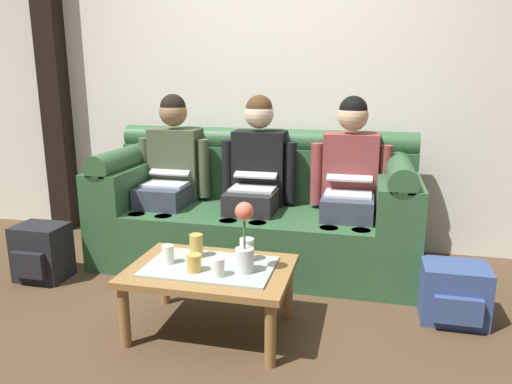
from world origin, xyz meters
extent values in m
plane|color=#4C3823|center=(0.00, 0.00, 0.00)|extent=(14.00, 14.00, 0.00)
cube|color=silver|center=(0.00, 1.70, 1.45)|extent=(6.00, 0.12, 2.90)
cube|color=black|center=(-1.88, 1.58, 1.45)|extent=(0.20, 0.20, 2.90)
cube|color=#2D5633|center=(0.00, 1.10, 0.21)|extent=(2.26, 0.88, 0.42)
cube|color=#2D5633|center=(0.00, 1.43, 0.62)|extent=(2.26, 0.22, 0.40)
cylinder|color=#2D5633|center=(0.00, 1.43, 0.87)|extent=(2.26, 0.18, 0.18)
cube|color=#2D5633|center=(-0.99, 1.10, 0.56)|extent=(0.28, 0.88, 0.28)
cylinder|color=#2D5633|center=(-0.99, 1.10, 0.74)|extent=(0.18, 0.88, 0.18)
cube|color=#2D5633|center=(0.99, 1.10, 0.56)|extent=(0.28, 0.88, 0.28)
cylinder|color=#2D5633|center=(0.99, 1.10, 0.74)|extent=(0.18, 0.88, 0.18)
cube|color=#383D4C|center=(-0.66, 1.04, 0.49)|extent=(0.34, 0.40, 0.15)
cylinder|color=#383D4C|center=(-0.76, 0.78, 0.21)|extent=(0.12, 0.12, 0.42)
cylinder|color=#383D4C|center=(-0.56, 0.78, 0.21)|extent=(0.12, 0.12, 0.42)
cube|color=#475138|center=(-0.66, 1.28, 0.69)|extent=(0.38, 0.22, 0.54)
cylinder|color=#475138|center=(-0.90, 1.24, 0.67)|extent=(0.09, 0.09, 0.44)
cylinder|color=#475138|center=(-0.43, 1.24, 0.67)|extent=(0.09, 0.09, 0.44)
sphere|color=#936B4C|center=(-0.66, 1.26, 1.08)|extent=(0.21, 0.21, 0.21)
sphere|color=black|center=(-0.66, 1.26, 1.12)|extent=(0.19, 0.19, 0.19)
cube|color=silver|center=(-0.66, 1.06, 0.58)|extent=(0.31, 0.22, 0.02)
cube|color=silver|center=(-0.66, 1.22, 0.68)|extent=(0.31, 0.20, 0.11)
cube|color=black|center=(-0.66, 1.21, 0.68)|extent=(0.27, 0.17, 0.09)
cube|color=#232326|center=(0.00, 1.04, 0.49)|extent=(0.34, 0.40, 0.15)
cylinder|color=#232326|center=(-0.10, 0.78, 0.21)|extent=(0.12, 0.12, 0.42)
cylinder|color=#232326|center=(0.10, 0.78, 0.21)|extent=(0.12, 0.12, 0.42)
cube|color=black|center=(0.00, 1.28, 0.69)|extent=(0.38, 0.22, 0.54)
cylinder|color=black|center=(-0.23, 1.24, 0.67)|extent=(0.09, 0.09, 0.44)
cylinder|color=black|center=(0.23, 1.24, 0.67)|extent=(0.09, 0.09, 0.44)
sphere|color=beige|center=(0.00, 1.26, 1.08)|extent=(0.21, 0.21, 0.21)
sphere|color=#472D19|center=(0.00, 1.26, 1.12)|extent=(0.19, 0.19, 0.19)
cube|color=silver|center=(0.00, 1.06, 0.58)|extent=(0.31, 0.22, 0.02)
cube|color=silver|center=(0.00, 1.21, 0.68)|extent=(0.31, 0.20, 0.09)
cube|color=black|center=(0.00, 1.20, 0.68)|extent=(0.27, 0.18, 0.07)
cube|color=#383D4C|center=(0.66, 1.04, 0.49)|extent=(0.34, 0.40, 0.15)
cylinder|color=#383D4C|center=(0.56, 0.78, 0.21)|extent=(0.12, 0.12, 0.42)
cylinder|color=#383D4C|center=(0.76, 0.78, 0.21)|extent=(0.12, 0.12, 0.42)
cube|color=brown|center=(0.66, 1.28, 0.69)|extent=(0.38, 0.22, 0.54)
cylinder|color=brown|center=(0.43, 1.24, 0.67)|extent=(0.09, 0.09, 0.44)
cylinder|color=brown|center=(0.90, 1.24, 0.67)|extent=(0.09, 0.09, 0.44)
sphere|color=tan|center=(0.66, 1.26, 1.08)|extent=(0.21, 0.21, 0.21)
sphere|color=black|center=(0.66, 1.26, 1.12)|extent=(0.19, 0.19, 0.19)
cube|color=silver|center=(0.66, 1.06, 0.58)|extent=(0.31, 0.22, 0.02)
cube|color=silver|center=(0.66, 1.20, 0.69)|extent=(0.31, 0.21, 0.07)
cube|color=black|center=(0.66, 1.19, 0.69)|extent=(0.27, 0.18, 0.05)
cube|color=olive|center=(0.00, 0.11, 0.35)|extent=(0.86, 0.60, 0.04)
cube|color=#9EB2A8|center=(0.00, 0.11, 0.37)|extent=(0.67, 0.42, 0.01)
cylinder|color=olive|center=(-0.38, -0.14, 0.17)|extent=(0.06, 0.06, 0.33)
cylinder|color=olive|center=(0.38, -0.14, 0.17)|extent=(0.06, 0.06, 0.33)
cylinder|color=olive|center=(-0.38, 0.36, 0.17)|extent=(0.06, 0.06, 0.33)
cylinder|color=olive|center=(0.38, 0.36, 0.17)|extent=(0.06, 0.06, 0.33)
cylinder|color=silver|center=(0.20, 0.07, 0.44)|extent=(0.10, 0.10, 0.13)
cylinder|color=#3D7538|center=(0.20, 0.07, 0.59)|extent=(0.01, 0.01, 0.16)
sphere|color=#E0664C|center=(0.20, 0.07, 0.70)|extent=(0.09, 0.09, 0.09)
cylinder|color=gold|center=(-0.11, 0.21, 0.44)|extent=(0.07, 0.07, 0.13)
cylinder|color=gold|center=(-0.05, 0.02, 0.43)|extent=(0.08, 0.08, 0.09)
cylinder|color=white|center=(0.17, 0.22, 0.44)|extent=(0.08, 0.08, 0.12)
cylinder|color=white|center=(0.08, -0.01, 0.43)|extent=(0.07, 0.07, 0.09)
cylinder|color=white|center=(-0.23, 0.09, 0.43)|extent=(0.06, 0.06, 0.10)
cube|color=black|center=(-1.34, 0.51, 0.19)|extent=(0.33, 0.26, 0.38)
cube|color=black|center=(-1.34, 0.36, 0.15)|extent=(0.23, 0.05, 0.17)
cube|color=#33477A|center=(1.29, 0.55, 0.16)|extent=(0.36, 0.27, 0.33)
cube|color=#33477A|center=(1.29, 0.39, 0.13)|extent=(0.25, 0.05, 0.15)
camera|label=1|loc=(0.79, -2.15, 1.36)|focal=33.78mm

